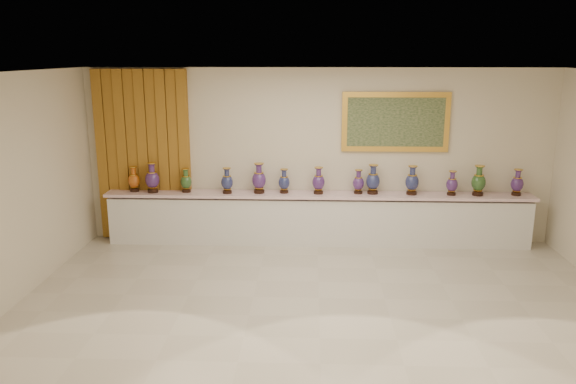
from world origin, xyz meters
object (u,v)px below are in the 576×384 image
Objects in this scene: counter at (318,219)px; vase_0 at (134,180)px; vase_1 at (152,179)px; vase_2 at (186,182)px.

counter is 16.62× the size of vase_0.
vase_0 is at bearing 179.83° from counter.
vase_0 is at bearing 170.37° from vase_1.
vase_2 is at bearing -1.03° from vase_0.
counter is at bearing 0.18° from vase_2.
vase_2 reaches higher than counter.
vase_0 is 0.35m from vase_1.
vase_1 is (0.34, -0.06, 0.04)m from vase_0.
counter is 17.56× the size of vase_2.
vase_1 reaches higher than counter.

